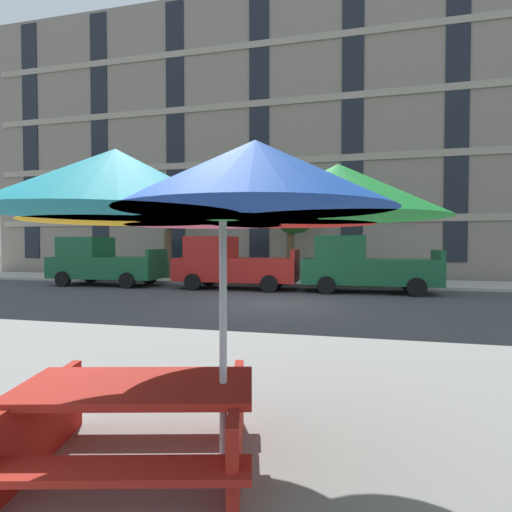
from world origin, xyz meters
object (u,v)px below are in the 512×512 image
object	(u,v)px
pickup_green_midblock	(363,266)
patio_umbrella	(223,194)
picnic_table	(137,419)
pickup_red	(231,264)
street_tree_middle	(295,209)
pickup_green	(103,263)
street_tree_left	(170,209)

from	to	relation	value
pickup_green_midblock	patio_umbrella	bearing A→B (deg)	-97.04
patio_umbrella	picnic_table	xyz separation A→B (m)	(-0.66, -0.16, -1.76)
pickup_red	street_tree_middle	size ratio (longest dim) A/B	1.01
pickup_green	pickup_green_midblock	size ratio (longest dim) A/B	1.00
street_tree_middle	pickup_green	bearing A→B (deg)	-156.73
pickup_red	street_tree_middle	distance (m)	4.97
pickup_red	pickup_green_midblock	bearing A→B (deg)	0.00
patio_umbrella	picnic_table	world-z (taller)	patio_umbrella
pickup_green	street_tree_left	world-z (taller)	street_tree_left
pickup_red	street_tree_left	xyz separation A→B (m)	(-4.21, 2.94, 2.70)
pickup_green_midblock	picnic_table	distance (m)	13.07
pickup_green	picnic_table	bearing A→B (deg)	-54.29
pickup_green_midblock	street_tree_middle	world-z (taller)	street_tree_middle
pickup_green_midblock	street_tree_left	size ratio (longest dim) A/B	1.05
street_tree_left	picnic_table	world-z (taller)	street_tree_left
pickup_green_midblock	pickup_red	bearing A→B (deg)	180.00
street_tree_left	street_tree_middle	size ratio (longest dim) A/B	0.96
pickup_green	pickup_red	bearing A→B (deg)	0.00
street_tree_left	street_tree_middle	world-z (taller)	street_tree_middle
pickup_red	patio_umbrella	bearing A→B (deg)	-73.45
pickup_green_midblock	street_tree_middle	distance (m)	5.43
street_tree_middle	picnic_table	size ratio (longest dim) A/B	2.39
pickup_green_midblock	pickup_green	bearing A→B (deg)	180.00
pickup_red	pickup_green_midblock	size ratio (longest dim) A/B	1.00
patio_umbrella	street_tree_middle	bearing A→B (deg)	95.43
pickup_red	street_tree_middle	world-z (taller)	street_tree_middle
pickup_green_midblock	patio_umbrella	world-z (taller)	patio_umbrella
pickup_red	street_tree_middle	xyz separation A→B (m)	(2.23, 3.59, 2.62)
pickup_green	street_tree_left	bearing A→B (deg)	56.91
picnic_table	pickup_green_midblock	bearing A→B (deg)	80.19
street_tree_middle	patio_umbrella	bearing A→B (deg)	-84.57
pickup_green	pickup_green_midblock	bearing A→B (deg)	0.00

